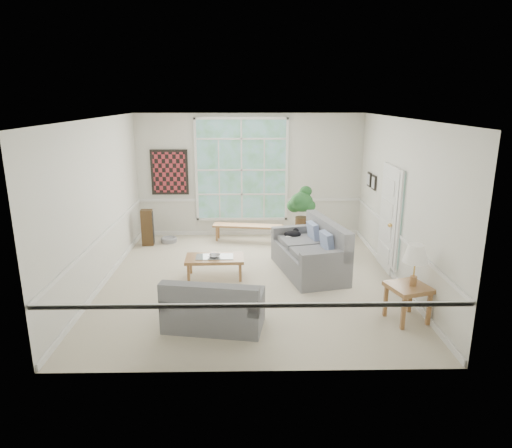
{
  "coord_description": "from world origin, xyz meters",
  "views": [
    {
      "loc": [
        -0.05,
        -8.07,
        3.35
      ],
      "look_at": [
        0.1,
        0.2,
        1.05
      ],
      "focal_mm": 32.0,
      "sensor_mm": 36.0,
      "label": 1
    }
  ],
  "objects_px": {
    "side_table": "(407,303)",
    "loveseat_front": "(214,302)",
    "coffee_table": "(215,267)",
    "end_table": "(304,238)",
    "loveseat_right": "(309,248)"
  },
  "relations": [
    {
      "from": "loveseat_front",
      "to": "coffee_table",
      "type": "distance_m",
      "value": 1.97
    },
    {
      "from": "loveseat_front",
      "to": "end_table",
      "type": "bearing_deg",
      "value": 73.24
    },
    {
      "from": "side_table",
      "to": "loveseat_front",
      "type": "bearing_deg",
      "value": -177.35
    },
    {
      "from": "loveseat_right",
      "to": "coffee_table",
      "type": "relative_size",
      "value": 1.72
    },
    {
      "from": "loveseat_right",
      "to": "side_table",
      "type": "relative_size",
      "value": 3.26
    },
    {
      "from": "end_table",
      "to": "coffee_table",
      "type": "bearing_deg",
      "value": -138.31
    },
    {
      "from": "loveseat_front",
      "to": "coffee_table",
      "type": "bearing_deg",
      "value": 102.99
    },
    {
      "from": "coffee_table",
      "to": "side_table",
      "type": "height_order",
      "value": "side_table"
    },
    {
      "from": "coffee_table",
      "to": "side_table",
      "type": "bearing_deg",
      "value": -32.28
    },
    {
      "from": "loveseat_right",
      "to": "coffee_table",
      "type": "height_order",
      "value": "loveseat_right"
    },
    {
      "from": "loveseat_right",
      "to": "coffee_table",
      "type": "distance_m",
      "value": 1.87
    },
    {
      "from": "coffee_table",
      "to": "end_table",
      "type": "bearing_deg",
      "value": 39.86
    },
    {
      "from": "coffee_table",
      "to": "side_table",
      "type": "xyz_separation_m",
      "value": [
        3.09,
        -1.82,
        0.08
      ]
    },
    {
      "from": "coffee_table",
      "to": "end_table",
      "type": "relative_size",
      "value": 2.24
    },
    {
      "from": "coffee_table",
      "to": "end_table",
      "type": "height_order",
      "value": "end_table"
    }
  ]
}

